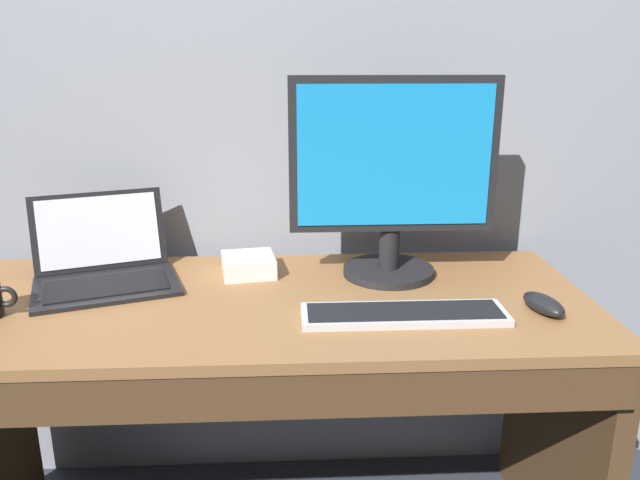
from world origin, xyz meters
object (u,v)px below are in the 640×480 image
at_px(laptop_black, 104,265).
at_px(external_monitor, 393,175).
at_px(computer_mouse, 544,304).
at_px(external_drive_box, 248,265).
at_px(wired_keyboard, 404,314).

bearing_deg(laptop_black, external_monitor, -0.18).
relative_size(external_monitor, computer_mouse, 4.10).
bearing_deg(computer_mouse, external_drive_box, 140.89).
bearing_deg(external_monitor, external_drive_box, 173.84).
distance_m(external_monitor, external_drive_box, 0.43).
distance_m(external_monitor, wired_keyboard, 0.36).
bearing_deg(external_drive_box, wired_keyboard, -40.11).
height_order(laptop_black, wired_keyboard, laptop_black).
height_order(laptop_black, computer_mouse, laptop_black).
relative_size(computer_mouse, external_drive_box, 0.93).
distance_m(laptop_black, external_drive_box, 0.36).
relative_size(laptop_black, external_drive_box, 3.09).
xyz_separation_m(computer_mouse, external_drive_box, (-0.66, 0.28, 0.01)).
bearing_deg(external_monitor, computer_mouse, -38.45).
relative_size(laptop_black, wired_keyboard, 0.92).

